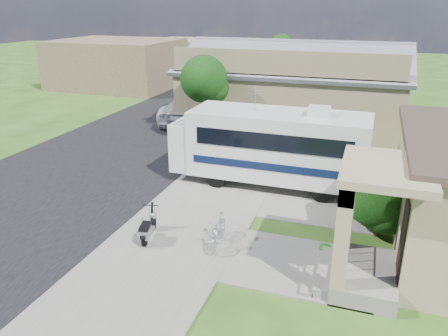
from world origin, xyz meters
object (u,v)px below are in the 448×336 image
(bicycle, at_px, (219,233))
(garden_hose, at_px, (325,250))
(shrub, at_px, (383,192))
(scooter, at_px, (148,228))
(van, at_px, (228,87))
(motorhome, at_px, (271,145))
(pickup_truck, at_px, (194,107))

(bicycle, xyz_separation_m, garden_hose, (3.13, 0.72, -0.40))
(shrub, relative_size, bicycle, 1.82)
(scooter, height_order, bicycle, scooter)
(garden_hose, bearing_deg, van, 115.60)
(motorhome, xyz_separation_m, shrub, (4.28, -2.99, -0.21))
(pickup_truck, bearing_deg, shrub, 126.67)
(scooter, xyz_separation_m, bicycle, (2.21, 0.37, 0.05))
(bicycle, distance_m, garden_hose, 3.24)
(motorhome, distance_m, shrub, 5.22)
(pickup_truck, bearing_deg, van, -95.58)
(motorhome, height_order, pickup_truck, motorhome)
(van, bearing_deg, shrub, -51.29)
(motorhome, bearing_deg, garden_hose, -58.33)
(pickup_truck, distance_m, garden_hose, 16.27)
(scooter, distance_m, bicycle, 2.24)
(scooter, bearing_deg, bicycle, -3.83)
(shrub, relative_size, scooter, 2.01)
(motorhome, bearing_deg, shrub, -34.59)
(scooter, relative_size, garden_hose, 3.86)
(bicycle, bearing_deg, motorhome, 81.48)
(pickup_truck, relative_size, garden_hose, 17.25)
(scooter, bearing_deg, motorhome, 52.65)
(scooter, height_order, garden_hose, scooter)
(motorhome, bearing_deg, scooter, -113.74)
(shrub, distance_m, van, 22.14)
(pickup_truck, distance_m, van, 7.53)
(scooter, distance_m, garden_hose, 5.46)
(motorhome, xyz_separation_m, van, (-7.08, 16.01, -0.91))
(motorhome, relative_size, van, 1.42)
(garden_hose, bearing_deg, shrub, 47.55)
(shrub, distance_m, bicycle, 5.26)
(motorhome, bearing_deg, bicycle, -93.22)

